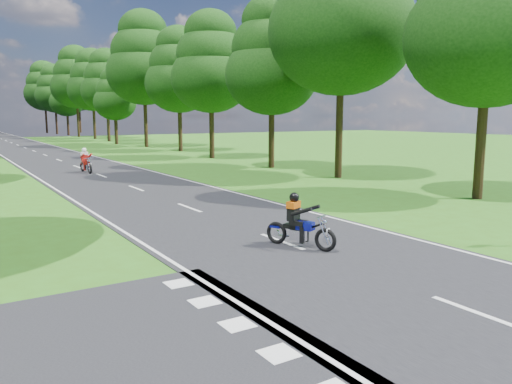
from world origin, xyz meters
TOP-DOWN VIEW (x-y plane):
  - ground at (0.00, 0.00)m, footprint 160.00×160.00m
  - main_road at (0.00, 50.00)m, footprint 7.00×140.00m
  - road_markings at (-0.14, 48.13)m, footprint 7.40×140.00m
  - treeline at (1.43, 60.06)m, footprint 40.00×115.35m
  - rider_near_blue at (0.05, 1.25)m, footprint 1.24×1.82m
  - rider_far_red at (-0.36, 22.05)m, footprint 0.70×1.83m

SIDE VIEW (x-z plane):
  - ground at x=0.00m, z-range 0.00..0.00m
  - main_road at x=0.00m, z-range 0.00..0.02m
  - road_markings at x=-0.14m, z-range 0.02..0.03m
  - rider_near_blue at x=0.05m, z-range 0.02..1.46m
  - rider_far_red at x=-0.36m, z-range 0.02..1.52m
  - treeline at x=1.43m, z-range 0.86..15.65m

